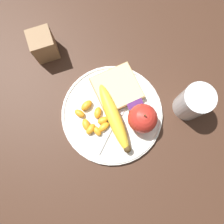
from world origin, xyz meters
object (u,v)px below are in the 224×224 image
fork (114,119)px  jam_packet (134,102)px  juice_glass (193,103)px  banana (115,117)px  bread_slice (117,88)px  apple (143,118)px  condiment_caddy (44,45)px  plate (112,114)px

fork → jam_packet: (-0.06, -0.02, 0.01)m
juice_glass → banana: size_ratio=0.52×
banana → bread_slice: banana is taller
banana → bread_slice: 0.08m
apple → fork: size_ratio=0.62×
apple → condiment_caddy: bearing=-56.8°
apple → condiment_caddy: 0.33m
apple → banana: apple is taller
apple → jam_packet: (0.00, -0.05, -0.03)m
banana → condiment_caddy: 0.27m
bread_slice → fork: (0.03, 0.08, -0.01)m
juice_glass → banana: 0.20m
banana → fork: (0.00, 0.00, -0.02)m
jam_packet → apple: bearing=91.8°
jam_packet → bread_slice: bearing=-59.6°
plate → fork: bearing=92.7°
banana → plate: bearing=-83.8°
bread_slice → condiment_caddy: 0.23m
bread_slice → condiment_caddy: size_ratio=1.54×
apple → condiment_caddy: apple is taller
juice_glass → jam_packet: bearing=-21.7°
bread_slice → condiment_caddy: (0.15, -0.17, 0.02)m
plate → juice_glass: bearing=166.9°
apple → fork: 0.08m
plate → jam_packet: size_ratio=6.36×
banana → jam_packet: 0.07m
banana → condiment_caddy: size_ratio=2.39×
plate → apple: size_ratio=3.24×
banana → apple: bearing=156.2°
banana → condiment_caddy: (0.12, -0.25, 0.01)m
banana → bread_slice: bearing=-113.5°
fork → juice_glass: bearing=-53.1°
plate → banana: size_ratio=1.39×
apple → bread_slice: apple is taller
juice_glass → bread_slice: juice_glass is taller
juice_glass → bread_slice: bearing=-32.4°
plate → fork: fork is taller
plate → juice_glass: juice_glass is taller
plate → bread_slice: bearing=-120.0°
condiment_caddy → bread_slice: bearing=130.6°
juice_glass → condiment_caddy: juice_glass is taller
plate → banana: 0.03m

